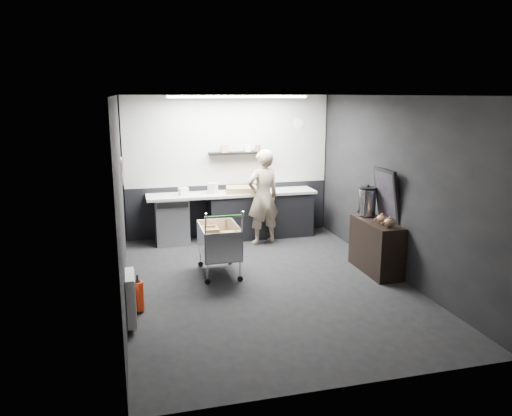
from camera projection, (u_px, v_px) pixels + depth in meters
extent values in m
plane|color=black|center=(267.00, 283.00, 7.34)|extent=(5.50, 5.50, 0.00)
plane|color=silver|center=(268.00, 95.00, 6.73)|extent=(5.50, 5.50, 0.00)
plane|color=black|center=(229.00, 166.00, 9.63)|extent=(5.50, 0.00, 5.50)
plane|color=black|center=(351.00, 252.00, 4.44)|extent=(5.50, 0.00, 5.50)
plane|color=black|center=(121.00, 201.00, 6.55)|extent=(0.00, 5.50, 5.50)
plane|color=black|center=(395.00, 187.00, 7.53)|extent=(0.00, 5.50, 5.50)
cube|color=#B3B3AF|center=(228.00, 140.00, 9.50)|extent=(3.95, 0.02, 1.70)
cube|color=black|center=(229.00, 209.00, 9.80)|extent=(3.95, 0.02, 1.00)
cube|color=black|center=(240.00, 153.00, 9.50)|extent=(1.20, 0.22, 0.04)
cylinder|color=white|center=(298.00, 124.00, 9.77)|extent=(0.20, 0.03, 0.20)
cube|color=white|center=(122.00, 171.00, 7.74)|extent=(0.02, 0.30, 0.40)
cube|color=#B41629|center=(122.00, 167.00, 7.72)|extent=(0.02, 0.22, 0.10)
cube|color=white|center=(131.00, 298.00, 5.94)|extent=(0.10, 0.50, 0.60)
cube|color=white|center=(238.00, 97.00, 8.49)|extent=(2.40, 0.20, 0.04)
cube|color=black|center=(260.00, 215.00, 9.66)|extent=(2.00, 0.56, 0.85)
cube|color=beige|center=(232.00, 194.00, 9.43)|extent=(3.20, 0.60, 0.05)
cube|color=#9EA0A5|center=(172.00, 220.00, 9.25)|extent=(0.60, 0.58, 0.85)
cube|color=black|center=(173.00, 205.00, 8.88)|extent=(0.56, 0.02, 0.10)
imported|color=beige|center=(263.00, 197.00, 9.12)|extent=(0.72, 0.56, 1.75)
cube|color=silver|center=(219.00, 254.00, 7.66)|extent=(0.58, 0.88, 0.02)
cube|color=silver|center=(201.00, 241.00, 7.55)|extent=(0.03, 0.87, 0.46)
cube|color=silver|center=(236.00, 239.00, 7.68)|extent=(0.03, 0.87, 0.46)
cube|color=silver|center=(224.00, 248.00, 7.21)|extent=(0.57, 0.03, 0.46)
cube|color=silver|center=(214.00, 233.00, 8.01)|extent=(0.57, 0.03, 0.46)
cylinder|color=silver|center=(208.00, 273.00, 7.26)|extent=(0.02, 0.02, 0.31)
cylinder|color=silver|center=(240.00, 270.00, 7.38)|extent=(0.02, 0.02, 0.31)
cylinder|color=silver|center=(200.00, 256.00, 8.01)|extent=(0.02, 0.02, 0.31)
cylinder|color=silver|center=(230.00, 254.00, 8.13)|extent=(0.02, 0.02, 0.31)
cylinder|color=#268023|center=(225.00, 217.00, 7.04)|extent=(0.57, 0.04, 0.03)
cube|color=olive|center=(210.00, 240.00, 7.68)|extent=(0.25, 0.31, 0.39)
cube|color=olive|center=(230.00, 244.00, 7.54)|extent=(0.23, 0.29, 0.35)
cylinder|color=black|center=(208.00, 282.00, 7.29)|extent=(0.08, 0.03, 0.08)
cylinder|color=black|center=(200.00, 264.00, 8.04)|extent=(0.08, 0.03, 0.08)
cylinder|color=black|center=(241.00, 279.00, 7.41)|extent=(0.08, 0.03, 0.08)
cylinder|color=black|center=(230.00, 262.00, 8.16)|extent=(0.08, 0.03, 0.08)
cube|color=black|center=(376.00, 247.00, 7.74)|extent=(0.41, 1.08, 0.81)
cylinder|color=silver|center=(367.00, 202.00, 7.94)|extent=(0.27, 0.27, 0.41)
cylinder|color=black|center=(368.00, 188.00, 7.89)|extent=(0.27, 0.27, 0.04)
sphere|color=black|center=(368.00, 186.00, 7.88)|extent=(0.05, 0.05, 0.05)
ellipsoid|color=brown|center=(382.00, 219.00, 7.51)|extent=(0.16, 0.16, 0.13)
ellipsoid|color=brown|center=(389.00, 223.00, 7.29)|extent=(0.16, 0.16, 0.13)
cube|color=black|center=(387.00, 194.00, 7.64)|extent=(0.19, 0.63, 0.81)
cube|color=black|center=(385.00, 194.00, 7.63)|extent=(0.13, 0.54, 0.69)
cylinder|color=#BB2A0C|center=(138.00, 296.00, 6.33)|extent=(0.14, 0.14, 0.38)
cone|color=black|center=(137.00, 280.00, 6.28)|extent=(0.10, 0.10, 0.06)
cylinder|color=black|center=(137.00, 277.00, 6.27)|extent=(0.03, 0.03, 0.06)
cube|color=olive|center=(241.00, 190.00, 9.40)|extent=(0.62, 0.51, 0.11)
cylinder|color=beige|center=(213.00, 188.00, 9.31)|extent=(0.20, 0.20, 0.20)
cube|color=white|center=(183.00, 191.00, 9.13)|extent=(0.19, 0.17, 0.14)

